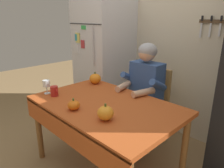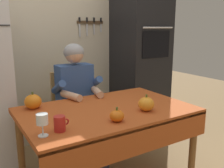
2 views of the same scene
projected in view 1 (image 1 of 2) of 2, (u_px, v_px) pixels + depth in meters
name	position (u px, v px, depth m)	size (l,w,h in m)	color
back_wall_assembly	(181.00, 35.00, 2.58)	(3.70, 0.13, 2.60)	beige
refrigerator	(104.00, 59.00, 3.13)	(0.68, 0.71, 1.80)	silver
dining_table	(103.00, 112.00, 1.97)	(1.40, 0.90, 0.74)	brown
chair_behind_person	(151.00, 103.00, 2.55)	(0.40, 0.40, 0.93)	tan
seated_person	(143.00, 89.00, 2.35)	(0.47, 0.55, 1.25)	#38384C
coffee_mug	(54.00, 91.00, 2.12)	(0.10, 0.08, 0.10)	#B2231E
wine_glass	(46.00, 84.00, 2.17)	(0.07, 0.07, 0.15)	white
pumpkin_large	(95.00, 79.00, 2.51)	(0.14, 0.14, 0.14)	orange
pumpkin_medium	(105.00, 113.00, 1.63)	(0.13, 0.13, 0.14)	orange
pumpkin_small	(74.00, 105.00, 1.81)	(0.11, 0.11, 0.11)	orange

